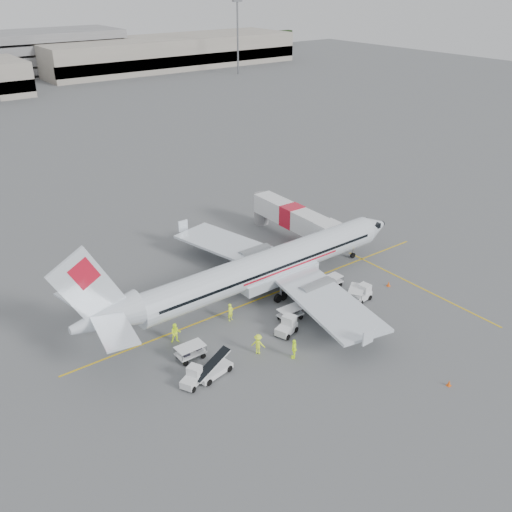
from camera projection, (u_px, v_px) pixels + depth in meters
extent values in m
plane|color=#56595B|center=(268.00, 296.00, 59.01)|extent=(360.00, 360.00, 0.00)
cube|color=yellow|center=(268.00, 296.00, 59.01)|extent=(44.00, 0.20, 0.01)
cube|color=yellow|center=(417.00, 286.00, 60.82)|extent=(0.20, 20.00, 0.01)
cone|color=#FF5D11|center=(389.00, 284.00, 60.68)|extent=(0.35, 0.35, 0.58)
cone|color=#FF5D11|center=(210.00, 227.00, 74.20)|extent=(0.38, 0.38, 0.62)
cone|color=#FF5D11|center=(449.00, 383.00, 46.07)|extent=(0.34, 0.34, 0.55)
imported|color=#DBFC24|center=(230.00, 312.00, 54.47)|extent=(0.75, 0.59, 1.80)
imported|color=#DBFC24|center=(176.00, 333.00, 51.23)|extent=(1.15, 1.05, 1.92)
imported|color=#DBFC24|center=(258.00, 344.00, 49.71)|extent=(1.32, 1.41, 1.91)
imported|color=#DBFC24|center=(294.00, 349.00, 49.14)|extent=(1.10, 1.09, 1.87)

